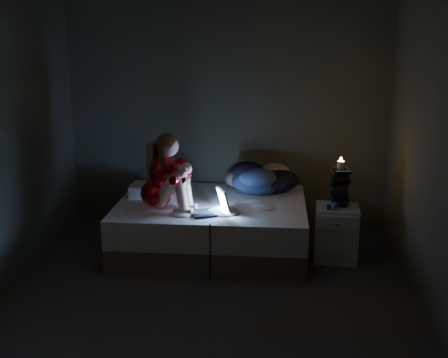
# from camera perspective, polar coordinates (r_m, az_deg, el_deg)

# --- Properties ---
(floor) EXTENTS (3.60, 3.80, 0.02)m
(floor) POSITION_cam_1_polar(r_m,az_deg,el_deg) (5.04, -1.66, -11.92)
(floor) COLOR #262423
(floor) RESTS_ON ground
(wall_back) EXTENTS (3.60, 0.02, 2.60)m
(wall_back) POSITION_cam_1_polar(r_m,az_deg,el_deg) (6.46, 0.31, 6.40)
(wall_back) COLOR #4E514A
(wall_back) RESTS_ON ground
(wall_front) EXTENTS (3.60, 0.02, 2.60)m
(wall_front) POSITION_cam_1_polar(r_m,az_deg,el_deg) (2.78, -6.65, -5.61)
(wall_front) COLOR #4E514A
(wall_front) RESTS_ON ground
(wall_right) EXTENTS (0.02, 3.80, 2.60)m
(wall_right) POSITION_cam_1_polar(r_m,az_deg,el_deg) (4.73, 20.56, 2.19)
(wall_right) COLOR #4E514A
(wall_right) RESTS_ON ground
(bed) EXTENTS (1.91, 1.43, 0.53)m
(bed) POSITION_cam_1_polar(r_m,az_deg,el_deg) (5.94, -1.20, -4.72)
(bed) COLOR #BBB8B3
(bed) RESTS_ON ground
(pillow) EXTENTS (0.43, 0.31, 0.13)m
(pillow) POSITION_cam_1_polar(r_m,az_deg,el_deg) (6.10, -7.26, -1.11)
(pillow) COLOR white
(pillow) RESTS_ON bed
(woman) EXTENTS (0.52, 0.38, 0.77)m
(woman) POSITION_cam_1_polar(r_m,az_deg,el_deg) (5.55, -6.85, 0.76)
(woman) COLOR maroon
(woman) RESTS_ON bed
(laptop) EXTENTS (0.42, 0.37, 0.25)m
(laptop) POSITION_cam_1_polar(r_m,az_deg,el_deg) (5.45, -1.55, -2.27)
(laptop) COLOR black
(laptop) RESTS_ON bed
(clothes_pile) EXTENTS (0.70, 0.62, 0.35)m
(clothes_pile) POSITION_cam_1_polar(r_m,az_deg,el_deg) (6.15, 3.36, 0.24)
(clothes_pile) COLOR navy
(clothes_pile) RESTS_ON bed
(nightstand) EXTENTS (0.45, 0.40, 0.56)m
(nightstand) POSITION_cam_1_polar(r_m,az_deg,el_deg) (5.80, 11.18, -5.36)
(nightstand) COLOR silver
(nightstand) RESTS_ON ground
(book_stack) EXTENTS (0.19, 0.25, 0.35)m
(book_stack) POSITION_cam_1_polar(r_m,az_deg,el_deg) (5.71, 11.50, -0.89)
(book_stack) COLOR black
(book_stack) RESTS_ON nightstand
(candle) EXTENTS (0.07, 0.07, 0.08)m
(candle) POSITION_cam_1_polar(r_m,az_deg,el_deg) (5.65, 11.61, 1.23)
(candle) COLOR beige
(candle) RESTS_ON book_stack
(phone) EXTENTS (0.07, 0.14, 0.01)m
(phone) POSITION_cam_1_polar(r_m,az_deg,el_deg) (5.65, 10.66, -2.81)
(phone) COLOR black
(phone) RESTS_ON nightstand
(blue_orb) EXTENTS (0.08, 0.08, 0.08)m
(blue_orb) POSITION_cam_1_polar(r_m,az_deg,el_deg) (5.59, 11.13, -2.68)
(blue_orb) COLOR #2B5077
(blue_orb) RESTS_ON nightstand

